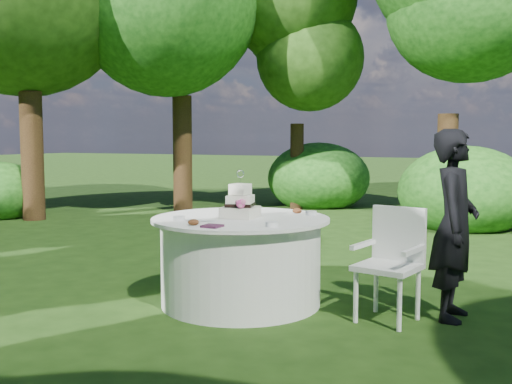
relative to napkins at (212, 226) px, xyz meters
The scene contains 9 objects.
ground 0.99m from the napkins, 96.17° to the left, with size 80.00×80.00×0.00m, color #19340E.
napkins is the anchor object (origin of this frame).
feather_plume 0.38m from the napkins, 137.93° to the left, with size 0.48×0.07×0.01m, color white.
guest 1.94m from the napkins, 29.99° to the left, with size 0.56×0.37×1.54m, color black.
table 0.73m from the napkins, 96.17° to the left, with size 1.56×1.56×0.77m.
cake 0.60m from the napkins, 95.62° to the left, with size 0.30×0.30×0.42m.
chair 1.47m from the napkins, 31.03° to the left, with size 0.54×0.53×0.91m.
votives 0.50m from the napkins, 73.97° to the left, with size 0.98×0.91×0.04m.
petal_cups 0.56m from the napkins, 85.47° to the left, with size 0.55×1.15×0.05m.
Camera 1 is at (2.40, -4.62, 1.47)m, focal length 42.00 mm.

